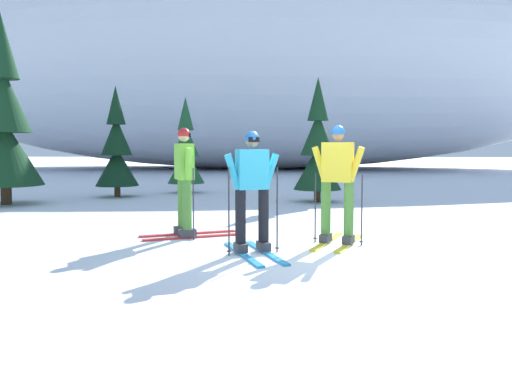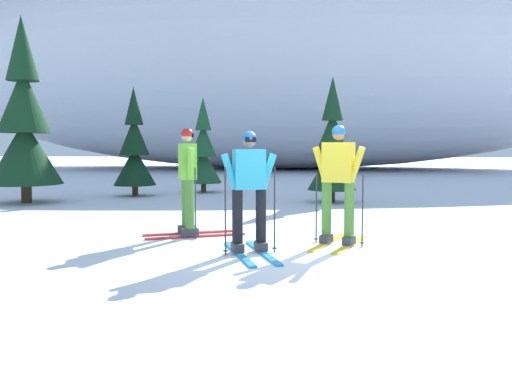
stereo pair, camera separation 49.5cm
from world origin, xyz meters
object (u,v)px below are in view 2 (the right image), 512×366
Objects in this scene: pine_tree_center_left at (134,151)px; skier_lime_jacket at (188,179)px; skier_cyan_jacket at (249,189)px; pine_tree_far_left at (24,125)px; skier_yellow_jacket at (338,181)px; pine_tree_center_right at (203,153)px; pine_tree_far_right at (332,150)px.

skier_lime_jacket is at bearing -63.21° from pine_tree_center_left.
pine_tree_far_left reaches higher than skier_cyan_jacket.
skier_cyan_jacket is 1.46m from skier_yellow_jacket.
skier_yellow_jacket is (1.27, 0.71, 0.07)m from skier_cyan_jacket.
pine_tree_center_left is at bearing 129.19° from skier_yellow_jacket.
skier_cyan_jacket is at bearing -150.57° from skier_yellow_jacket.
skier_lime_jacket is 0.59× the size of pine_tree_center_right.
pine_tree_center_left is (-4.50, 7.79, 0.46)m from skier_cyan_jacket.
skier_yellow_jacket is 9.38m from pine_tree_center_right.
skier_cyan_jacket is 8.88m from pine_tree_far_left.
pine_tree_center_left reaches higher than skier_lime_jacket.
skier_lime_jacket is 8.09m from pine_tree_center_right.
pine_tree_center_left is 0.98× the size of pine_tree_far_right.
skier_cyan_jacket is 0.53× the size of pine_tree_center_left.
skier_cyan_jacket is 9.60m from pine_tree_center_right.
pine_tree_far_right is at bearing 89.32° from skier_yellow_jacket.
pine_tree_center_left is at bearing -141.76° from pine_tree_center_right.
skier_lime_jacket is 7.16m from pine_tree_far_left.
pine_tree_center_right is at bearing 148.68° from pine_tree_far_right.
pine_tree_far_left reaches higher than skier_lime_jacket.
pine_tree_far_left is (-6.73, 5.68, 1.15)m from skier_cyan_jacket.
pine_tree_center_left is at bearing 120.03° from skier_cyan_jacket.
skier_cyan_jacket is at bearing -46.27° from skier_lime_jacket.
pine_tree_far_left is at bearing 141.35° from skier_lime_jacket.
skier_lime_jacket is at bearing -79.26° from pine_tree_center_right.
pine_tree_center_left is 5.94m from pine_tree_far_right.
skier_yellow_jacket is 0.60× the size of pine_tree_center_right.
pine_tree_center_right is at bearing 115.10° from skier_yellow_jacket.
pine_tree_far_right is at bearing -31.32° from pine_tree_center_right.
skier_cyan_jacket is at bearing -59.97° from pine_tree_center_left.
skier_cyan_jacket is at bearing -40.15° from pine_tree_far_left.
skier_cyan_jacket is 0.94× the size of skier_yellow_jacket.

